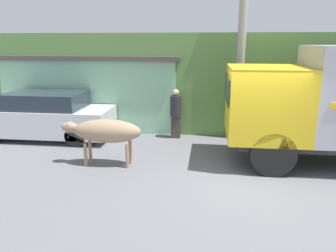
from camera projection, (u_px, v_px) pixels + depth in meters
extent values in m
plane|color=slate|center=(249.00, 178.00, 7.83)|extent=(60.00, 60.00, 0.00)
cube|color=#608C47|center=(233.00, 76.00, 14.10)|extent=(32.00, 6.84, 3.45)
cube|color=#8CC69E|center=(97.00, 92.00, 12.66)|extent=(6.33, 2.40, 2.53)
cube|color=#4C4742|center=(95.00, 57.00, 12.32)|extent=(6.63, 2.70, 0.16)
cube|color=gold|center=(265.00, 102.00, 8.54)|extent=(1.96, 2.25, 1.82)
cube|color=#232D38|center=(227.00, 89.00, 8.57)|extent=(0.04, 1.91, 0.64)
cylinder|color=black|center=(272.00, 153.00, 7.95)|extent=(1.09, 0.49, 1.09)
ellipsoid|color=#9E7F60|center=(107.00, 131.00, 8.45)|extent=(1.79, 0.61, 0.61)
ellipsoid|color=#9E7F60|center=(70.00, 127.00, 8.56)|extent=(0.45, 0.26, 0.26)
cone|color=#B7AD93|center=(68.00, 123.00, 8.42)|extent=(0.06, 0.06, 0.11)
cone|color=#B7AD93|center=(71.00, 121.00, 8.62)|extent=(0.06, 0.06, 0.11)
cylinder|color=#9E7F60|center=(86.00, 155.00, 8.51)|extent=(0.09, 0.09, 0.62)
cylinder|color=#9E7F60|center=(90.00, 151.00, 8.84)|extent=(0.09, 0.09, 0.62)
cylinder|color=#9E7F60|center=(127.00, 157.00, 8.38)|extent=(0.09, 0.09, 0.62)
cylinder|color=#9E7F60|center=(130.00, 152.00, 8.70)|extent=(0.09, 0.09, 0.62)
cube|color=silver|center=(44.00, 120.00, 10.93)|extent=(4.51, 1.74, 0.86)
cube|color=#232D38|center=(45.00, 100.00, 10.75)|extent=(2.48, 1.60, 0.52)
cylinder|color=black|center=(76.00, 136.00, 10.13)|extent=(0.66, 0.28, 0.66)
cube|color=#38332D|center=(176.00, 127.00, 11.03)|extent=(0.34, 0.24, 0.77)
cylinder|color=#26262D|center=(176.00, 106.00, 10.85)|extent=(0.41, 0.41, 0.67)
sphere|color=#DBB28E|center=(176.00, 92.00, 10.74)|extent=(0.22, 0.22, 0.22)
cylinder|color=#9E998E|center=(242.00, 40.00, 10.27)|extent=(0.27, 0.27, 6.42)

